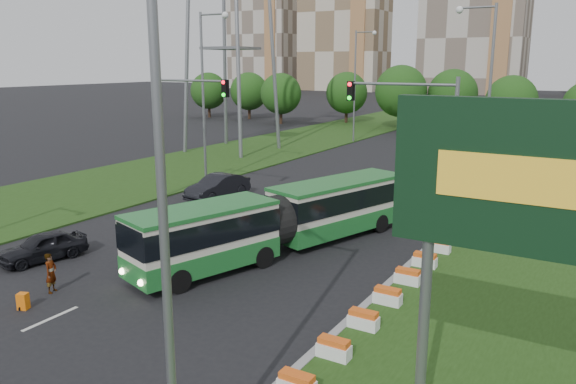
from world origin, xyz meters
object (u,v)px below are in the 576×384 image
Objects in this scene: traffic_mast_left at (175,118)px; car_left_near at (43,246)px; car_left_far at (218,187)px; shopping_trolley at (23,301)px; billboard at (551,199)px; traffic_mast_median at (422,131)px; pedestrian at (51,273)px; articulated_bus at (280,219)px.

car_left_near is at bearing -79.82° from traffic_mast_left.
car_left_far is (-0.54, 13.41, 0.13)m from car_left_near.
car_left_near reaches higher than shopping_trolley.
car_left_far is (-21.14, 17.11, -5.39)m from billboard.
car_left_far is 7.82× the size of shopping_trolley.
traffic_mast_median is 13.31× the size of shopping_trolley.
shopping_trolley is (4.38, -17.09, -0.48)m from car_left_far.
pedestrian is (3.41, -2.14, 0.14)m from car_left_near.
traffic_mast_left is at bearing 114.11° from car_left_near.
traffic_mast_left is 1.70× the size of car_left_far.
articulated_bus is 10.70m from car_left_near.
car_left_far is 3.00× the size of pedestrian.
articulated_bus is (-4.75, -5.72, -3.81)m from traffic_mast_median.
traffic_mast_median is at bearing 57.08° from car_left_near.
billboard is at bearing 3.75° from car_left_near.
car_left_far is (1.49, 2.10, -4.58)m from traffic_mast_left.
traffic_mast_left is 2.12× the size of car_left_near.
car_left_near is 2.42× the size of pedestrian.
traffic_mast_median is 0.53× the size of articulated_bus.
traffic_mast_left reaches higher than car_left_far.
shopping_trolley is (3.84, -3.68, -0.35)m from car_left_near.
articulated_bus is at bearing -49.71° from pedestrian.
traffic_mast_median is at bearing 68.37° from articulated_bus.
pedestrian is at bearing 84.00° from shopping_trolley.
billboard reaches higher than pedestrian.
pedestrian is (-17.18, 1.56, -5.38)m from billboard.
billboard reaches higher than shopping_trolley.
car_left_near is (2.03, -11.31, -4.71)m from traffic_mast_left.
billboard is 27.16m from traffic_mast_left.
traffic_mast_median reaches higher than pedestrian.
billboard reaches higher than car_left_near.
traffic_mast_left is 12.41m from car_left_near.
traffic_mast_median is 2.12× the size of car_left_near.
traffic_mast_median is 18.00m from pedestrian.
billboard is 17.68m from traffic_mast_median.
billboard is 13.31× the size of shopping_trolley.
pedestrian is (3.95, -15.55, 0.01)m from car_left_far.
billboard is 2.12× the size of car_left_near.
traffic_mast_left is at bearing 146.45° from billboard.
car_left_near is (-20.60, 3.70, -5.52)m from billboard.
articulated_bus is at bearing -129.70° from traffic_mast_median.
pedestrian is at bearing -69.64° from car_left_far.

